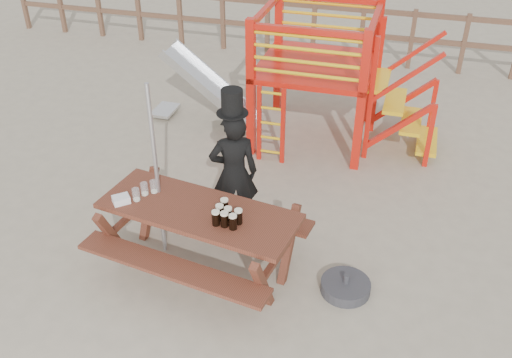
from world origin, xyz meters
The scene contains 10 objects.
ground centered at (0.00, 0.00, 0.00)m, with size 60.00×60.00×0.00m, color tan.
back_fence centered at (0.00, 7.00, 0.74)m, with size 15.09×0.09×1.20m.
playground_fort centered at (0.12, 3.58, 1.07)m, with size 4.71×1.84×2.10m.
picnic_table centered at (-0.38, 0.10, 0.53)m, with size 2.39×1.82×0.85m.
man_with_hat centered at (-0.26, 0.94, 0.85)m, with size 0.69×0.59×1.90m.
metal_pole centered at (-0.94, 0.29, 1.08)m, with size 0.05×0.05×2.17m, color #B2B2B7.
parasol_base centered at (1.27, 0.19, 0.06)m, with size 0.55×0.55×0.23m.
paper_bag centered at (-1.24, -0.03, 0.89)m, with size 0.18×0.14×0.08m, color white.
stout_pints centered at (-0.02, -0.04, 0.93)m, with size 0.30×0.33×0.17m.
empty_glasses centered at (-1.04, 0.17, 0.92)m, with size 0.20×0.28×0.15m.
Camera 1 is at (1.62, -4.51, 4.48)m, focal length 40.00 mm.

